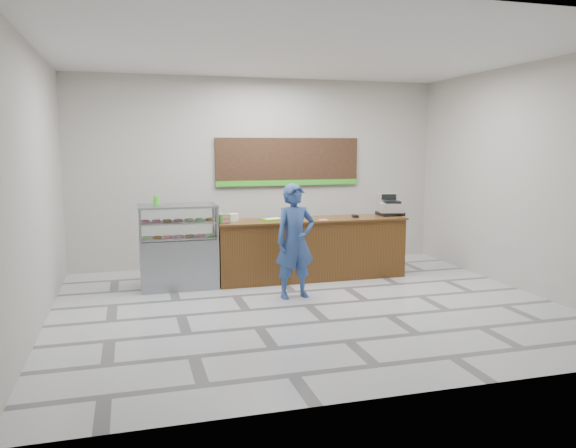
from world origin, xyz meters
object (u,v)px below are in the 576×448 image
object	(u,v)px
cash_register	(390,207)
serving_tray	(272,219)
sales_counter	(311,249)
customer	(295,241)
display_case	(178,246)

from	to	relation	value
cash_register	serving_tray	xyz separation A→B (m)	(-2.16, -0.03, -0.13)
cash_register	sales_counter	bearing A→B (deg)	-163.07
serving_tray	customer	bearing A→B (deg)	-100.72
cash_register	customer	size ratio (longest dim) A/B	0.29
display_case	customer	xyz separation A→B (m)	(1.62, -1.07, 0.17)
display_case	sales_counter	bearing A→B (deg)	0.01
sales_counter	serving_tray	world-z (taller)	serving_tray
cash_register	display_case	bearing A→B (deg)	-165.04
display_case	customer	size ratio (longest dim) A/B	0.78
sales_counter	display_case	distance (m)	2.23
serving_tray	cash_register	bearing A→B (deg)	-13.07
sales_counter	cash_register	distance (m)	1.64
display_case	cash_register	world-z (taller)	cash_register
cash_register	customer	world-z (taller)	customer
sales_counter	serving_tray	distance (m)	0.84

